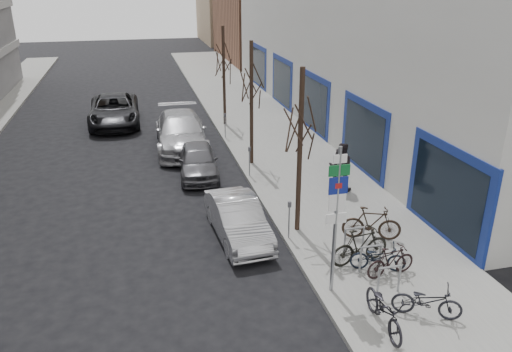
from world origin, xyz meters
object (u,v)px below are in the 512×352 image
tree_near (301,113)px  bike_far_curb (427,298)px  tree_mid (251,75)px  parked_car_front (238,219)px  bike_far_inner (372,223)px  pedestrian_near (337,169)px  bike_rack (370,255)px  bike_mid_inner (360,246)px  highway_sign_pole (336,213)px  pedestrian_far (341,166)px  meter_mid (249,159)px  lane_car (114,110)px  bike_near_left (385,307)px  parked_car_back (181,132)px  bike_near_right (391,261)px  bike_mid_curb (378,255)px  parked_car_mid (198,160)px  tree_far (223,53)px  meter_front (289,216)px  meter_back (225,123)px

tree_near → bike_far_curb: (1.64, -5.10, -3.44)m
tree_mid → parked_car_front: 7.45m
bike_far_inner → pedestrian_near: (0.47, 4.02, 0.27)m
bike_rack → bike_mid_inner: size_ratio=1.20×
highway_sign_pole → pedestrian_far: 6.98m
meter_mid → lane_car: size_ratio=0.22×
bike_near_left → parked_car_back: 15.27m
bike_near_right → pedestrian_far: pedestrian_far is taller
bike_mid_curb → tree_mid: bearing=29.2°
bike_far_inner → pedestrian_far: size_ratio=0.96×
parked_car_mid → tree_far: bearing=74.7°
meter_front → bike_rack: bearing=-55.5°
pedestrian_far → bike_mid_inner: bearing=95.5°
tree_mid → bike_mid_inner: size_ratio=2.91×
tree_far → meter_mid: (-0.45, -8.00, -3.19)m
bike_mid_curb → tree_near: bearing=47.0°
tree_far → meter_mid: tree_far is taller
meter_back → bike_far_curb: bearing=-82.4°
highway_sign_pole → lane_car: bearing=107.5°
meter_front → bike_far_inner: meter_front is taller
highway_sign_pole → tree_far: size_ratio=0.76×
parked_car_front → bike_mid_curb: bearing=-46.0°
parked_car_front → bike_far_curb: bearing=-59.5°
tree_near → lane_car: size_ratio=0.93×
bike_far_curb → lane_car: lane_car is taller
bike_mid_curb → pedestrian_far: pedestrian_far is taller
tree_far → bike_mid_curb: 16.34m
bike_rack → parked_car_front: bearing=135.6°
meter_back → bike_far_inner: (2.51, -11.70, -0.20)m
tree_far → parked_car_front: tree_far is taller
tree_near → bike_mid_inner: (1.10, -2.43, -3.38)m
bike_mid_curb → parked_car_mid: bearing=44.3°
highway_sign_pole → lane_car: highway_sign_pole is taller
bike_rack → pedestrian_near: pedestrian_near is taller
bike_mid_curb → lane_car: 19.42m
parked_car_front → bike_far_inner: bearing=-22.9°
parked_car_mid → lane_car: (-3.57, 9.03, 0.14)m
bike_mid_curb → lane_car: size_ratio=0.27×
bike_rack → bike_far_inner: bearing=63.0°
meter_mid → bike_near_left: 10.26m
tree_far → tree_near: bearing=-90.0°
highway_sign_pole → lane_car: size_ratio=0.71×
bike_mid_curb → bike_far_curb: bearing=-154.3°
meter_back → bike_mid_inner: meter_back is taller
bike_near_left → meter_back: bearing=95.6°
bike_near_right → bike_near_left: bearing=140.0°
bike_near_right → bike_mid_inner: bike_mid_inner is taller
highway_sign_pole → parked_car_front: highway_sign_pole is taller
parked_car_back → lane_car: parked_car_back is taller
tree_far → bike_near_left: 18.54m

